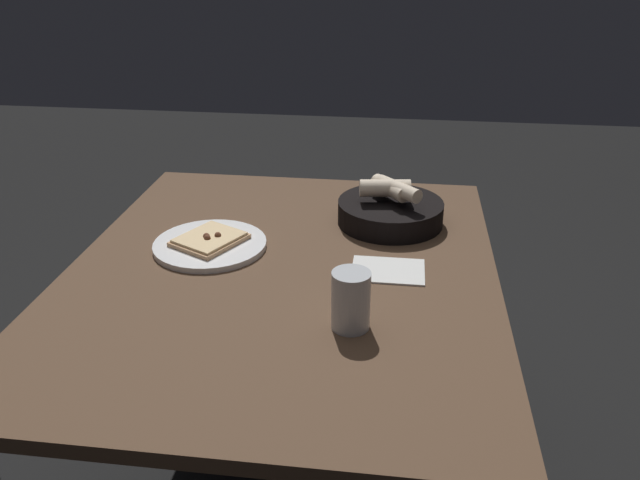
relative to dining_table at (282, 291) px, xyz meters
name	(u,v)px	position (x,y,z in m)	size (l,w,h in m)	color
dining_table	(282,291)	(0.00, 0.00, 0.00)	(0.95, 1.16, 0.72)	brown
pizza_plate	(210,243)	(0.19, -0.08, 0.07)	(0.27, 0.27, 0.04)	white
bread_basket	(390,210)	(-0.23, -0.28, 0.10)	(0.27, 0.27, 0.12)	black
beer_glass	(351,304)	(-0.17, 0.21, 0.11)	(0.07, 0.07, 0.12)	silver
napkin	(388,270)	(-0.24, -0.02, 0.06)	(0.16, 0.12, 0.00)	white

